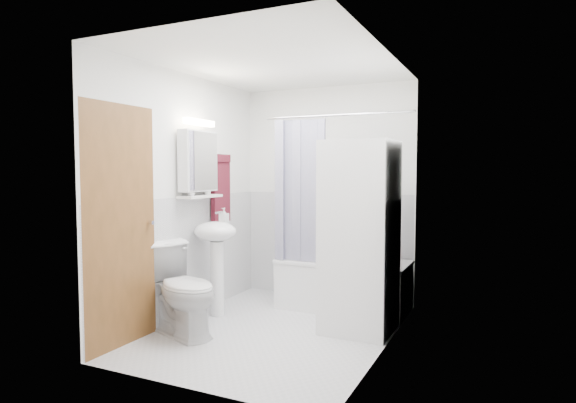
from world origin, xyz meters
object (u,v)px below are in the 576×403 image
at_px(sink, 216,246).
at_px(toilet, 181,290).
at_px(bathtub, 343,282).
at_px(washer_dryer, 359,236).

bearing_deg(sink, toilet, -86.78).
xyz_separation_m(bathtub, washer_dryer, (0.34, -0.58, 0.58)).
relative_size(sink, washer_dryer, 0.61).
xyz_separation_m(bathtub, toilet, (-1.05, -1.36, 0.12)).
xyz_separation_m(bathtub, sink, (-1.09, -0.76, 0.42)).
relative_size(bathtub, toilet, 1.65).
distance_m(bathtub, washer_dryer, 0.89).
relative_size(sink, toilet, 1.27).
xyz_separation_m(sink, washer_dryer, (1.43, 0.17, 0.16)).
height_order(sink, washer_dryer, washer_dryer).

